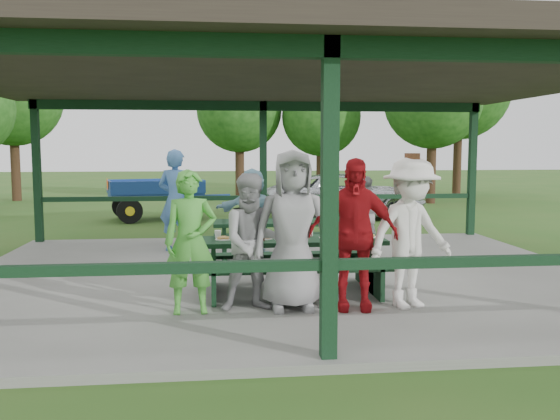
{
  "coord_description": "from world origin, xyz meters",
  "views": [
    {
      "loc": [
        -1.06,
        -9.21,
        2.09
      ],
      "look_at": [
        -0.08,
        -0.3,
        1.15
      ],
      "focal_mm": 38.0,
      "sensor_mm": 36.0,
      "label": 1
    }
  ],
  "objects": [
    {
      "name": "pavilion_structure",
      "position": [
        0.0,
        0.0,
        3.17
      ],
      "size": [
        10.6,
        8.6,
        3.24
      ],
      "color": "black",
      "rests_on": "concrete_slab"
    },
    {
      "name": "spectator_grey",
      "position": [
        1.72,
        1.69,
        0.83
      ],
      "size": [
        0.78,
        0.64,
        1.47
      ],
      "primitive_type": "imported",
      "rotation": [
        0.0,
        0.0,
        3.01
      ],
      "color": "gray",
      "rests_on": "concrete_slab"
    },
    {
      "name": "picnic_table_far",
      "position": [
        0.22,
        0.8,
        0.58
      ],
      "size": [
        2.62,
        1.39,
        0.75
      ],
      "color": "black",
      "rests_on": "concrete_slab"
    },
    {
      "name": "concrete_slab",
      "position": [
        0.0,
        0.0,
        0.05
      ],
      "size": [
        10.0,
        8.0,
        0.1
      ],
      "primitive_type": "cube",
      "color": "slate",
      "rests_on": "ground"
    },
    {
      "name": "tree_mid",
      "position": [
        3.15,
        14.19,
        3.31
      ],
      "size": [
        3.13,
        3.13,
        4.89
      ],
      "color": "#362315",
      "rests_on": "ground"
    },
    {
      "name": "ground",
      "position": [
        0.0,
        0.0,
        0.0
      ],
      "size": [
        90.0,
        90.0,
        0.0
      ],
      "primitive_type": "plane",
      "color": "#2B591B",
      "rests_on": "ground"
    },
    {
      "name": "tree_far_left",
      "position": [
        -8.92,
        15.3,
        4.07
      ],
      "size": [
        3.85,
        3.85,
        6.01
      ],
      "color": "#362315",
      "rests_on": "ground"
    },
    {
      "name": "contestant_green",
      "position": [
        -1.36,
        -2.1,
        0.97
      ],
      "size": [
        0.66,
        0.46,
        1.74
      ],
      "primitive_type": "imported",
      "rotation": [
        0.0,
        0.0,
        0.07
      ],
      "color": "green",
      "rests_on": "concrete_slab"
    },
    {
      "name": "table_setting",
      "position": [
        0.1,
        -1.18,
        0.88
      ],
      "size": [
        2.25,
        0.45,
        0.1
      ],
      "color": "white",
      "rests_on": "picnic_table_near"
    },
    {
      "name": "spectator_blue",
      "position": [
        -1.81,
        2.32,
        1.09
      ],
      "size": [
        0.84,
        0.69,
        1.97
      ],
      "primitive_type": "imported",
      "rotation": [
        0.0,
        0.0,
        2.78
      ],
      "color": "#4473B3",
      "rests_on": "concrete_slab"
    },
    {
      "name": "contestant_red",
      "position": [
        0.63,
        -2.14,
        1.04
      ],
      "size": [
        1.15,
        0.61,
        1.88
      ],
      "primitive_type": "imported",
      "rotation": [
        0.0,
        0.0,
        -0.15
      ],
      "color": "#A11116",
      "rests_on": "concrete_slab"
    },
    {
      "name": "picnic_table_near",
      "position": [
        -0.0,
        -1.2,
        0.57
      ],
      "size": [
        2.53,
        1.39,
        0.75
      ],
      "color": "black",
      "rests_on": "concrete_slab"
    },
    {
      "name": "pickup_truck",
      "position": [
        2.84,
        8.25,
        0.66
      ],
      "size": [
        5.05,
        2.93,
        1.32
      ],
      "primitive_type": "imported",
      "rotation": [
        0.0,
        0.0,
        1.41
      ],
      "color": "silver",
      "rests_on": "ground"
    },
    {
      "name": "contestant_white_fedora",
      "position": [
        1.35,
        -2.15,
        1.04
      ],
      "size": [
        1.38,
        1.06,
        1.93
      ],
      "rotation": [
        0.0,
        0.0,
        0.34
      ],
      "color": "white",
      "rests_on": "concrete_slab"
    },
    {
      "name": "tree_right",
      "position": [
        7.08,
        12.47,
        3.86
      ],
      "size": [
        3.65,
        3.65,
        5.71
      ],
      "color": "#362315",
      "rests_on": "ground"
    },
    {
      "name": "spectator_lblue",
      "position": [
        -0.36,
        1.75,
        0.91
      ],
      "size": [
        1.58,
        0.87,
        1.62
      ],
      "primitive_type": "imported",
      "rotation": [
        0.0,
        0.0,
        2.87
      ],
      "color": "#7FB0C5",
      "rests_on": "concrete_slab"
    },
    {
      "name": "tree_left",
      "position": [
        -0.06,
        14.73,
        3.59
      ],
      "size": [
        3.39,
        3.39,
        5.3
      ],
      "color": "#362315",
      "rests_on": "ground"
    },
    {
      "name": "contestant_grey_left",
      "position": [
        -0.6,
        -2.06,
        0.94
      ],
      "size": [
        0.89,
        0.74,
        1.69
      ],
      "primitive_type": "imported",
      "rotation": [
        0.0,
        0.0,
        0.13
      ],
      "color": "#959497",
      "rests_on": "concrete_slab"
    },
    {
      "name": "contestant_grey_mid",
      "position": [
        -0.12,
        -2.06,
        1.09
      ],
      "size": [
        0.97,
        0.63,
        1.98
      ],
      "primitive_type": "imported",
      "rotation": [
        0.0,
        0.0,
        0.0
      ],
      "color": "gray",
      "rests_on": "concrete_slab"
    },
    {
      "name": "farm_trailer",
      "position": [
        -2.78,
        8.34,
        0.62
      ],
      "size": [
        3.63,
        2.12,
        1.26
      ],
      "rotation": [
        0.0,
        0.0,
        0.25
      ],
      "color": "navy",
      "rests_on": "ground"
    },
    {
      "name": "tree_far_right",
      "position": [
        9.43,
        15.62,
        4.6
      ],
      "size": [
        4.34,
        4.34,
        6.78
      ],
      "color": "#362315",
      "rests_on": "ground"
    }
  ]
}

